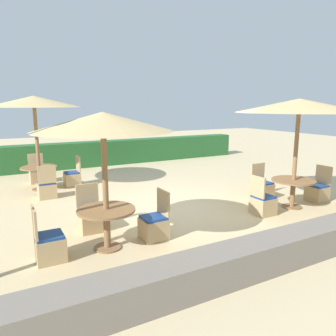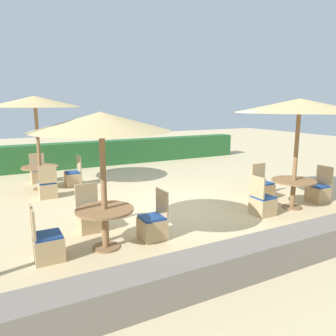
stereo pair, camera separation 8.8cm
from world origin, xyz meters
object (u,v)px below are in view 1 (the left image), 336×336
object	(u,v)px
parasol_front_left	(103,122)
patio_chair_front_right_north	(262,189)
patio_chair_back_left_south	(47,189)
parasol_front_right	(299,106)
round_table_back_left	(39,172)
patio_chair_back_left_north	(37,175)
round_table_front_left	(107,218)
patio_chair_front_left_east	(154,225)
round_table_front_right	(293,186)
patio_chair_front_right_east	(317,191)
patio_chair_front_left_north	(91,218)
patio_chair_back_left_east	(73,178)
patio_chair_front_left_west	(49,245)
parasol_back_left	(34,102)
patio_chair_front_right_west	(262,204)

from	to	relation	value
parasol_front_left	patio_chair_front_right_north	size ratio (longest dim) A/B	2.58
patio_chair_back_left_south	patio_chair_front_right_north	world-z (taller)	same
patio_chair_back_left_south	parasol_front_right	size ratio (longest dim) A/B	0.31
round_table_back_left	patio_chair_back_left_south	world-z (taller)	patio_chair_back_left_south
patio_chair_back_left_north	parasol_front_right	xyz separation A→B (m)	(5.18, -5.77, 2.21)
round_table_back_left	round_table_front_left	bearing A→B (deg)	-84.50
round_table_front_left	patio_chair_front_left_east	world-z (taller)	patio_chair_front_left_east
round_table_front_right	patio_chair_front_right_east	world-z (taller)	patio_chair_front_right_east
patio_chair_back_left_south	patio_chair_front_left_north	distance (m)	2.90
patio_chair_back_left_south	patio_chair_back_left_east	bearing A→B (deg)	48.14
patio_chair_front_left_west	patio_chair_front_right_north	world-z (taller)	same
parasol_back_left	parasol_front_left	world-z (taller)	parasol_back_left
patio_chair_front_left_north	patio_chair_front_left_east	bearing A→B (deg)	133.83
round_table_back_left	patio_chair_front_left_east	bearing A→B (deg)	-74.10
patio_chair_back_left_east	round_table_front_right	bearing A→B (deg)	-138.32
patio_chair_back_left_east	patio_chair_front_right_west	size ratio (longest dim) A/B	1.00
round_table_front_left	patio_chair_front_right_north	bearing A→B (deg)	12.46
parasol_back_left	parasol_front_right	xyz separation A→B (m)	(5.23, -4.79, -0.10)
round_table_back_left	round_table_front_right	xyz separation A→B (m)	(5.23, -4.79, 0.00)
parasol_back_left	round_table_front_right	world-z (taller)	parasol_back_left
round_table_back_left	patio_chair_front_left_north	distance (m)	3.93
round_table_back_left	parasol_front_right	distance (m)	7.35
patio_chair_back_left_east	parasol_front_left	bearing A→B (deg)	174.21
patio_chair_front_right_west	patio_chair_front_left_north	bearing A→B (deg)	-104.07
patio_chair_back_left_east	parasol_back_left	bearing A→B (deg)	90.37
patio_chair_front_left_north	patio_chair_front_right_north	distance (m)	4.73
patio_chair_back_left_east	patio_chair_front_left_west	size ratio (longest dim) A/B	1.00
patio_chair_front_left_east	patio_chair_front_right_west	distance (m)	2.81
parasol_back_left	round_table_front_left	world-z (taller)	parasol_back_left
patio_chair_back_left_north	patio_chair_front_left_west	size ratio (longest dim) A/B	1.00
patio_chair_front_right_north	patio_chair_front_right_west	size ratio (longest dim) A/B	1.00
patio_chair_front_right_north	patio_chair_front_right_east	size ratio (longest dim) A/B	1.00
patio_chair_back_left_south	round_table_front_right	world-z (taller)	patio_chair_back_left_south
patio_chair_front_left_north	patio_chair_front_left_west	size ratio (longest dim) A/B	1.00
patio_chair_front_right_west	parasol_front_right	bearing A→B (deg)	92.32
parasol_front_left	patio_chair_front_left_north	size ratio (longest dim) A/B	2.58
patio_chair_back_left_north	patio_chair_front_right_west	bearing A→B (deg)	125.50
patio_chair_front_left_north	parasol_front_right	distance (m)	5.35
parasol_back_left	round_table_back_left	world-z (taller)	parasol_back_left
round_table_back_left	patio_chair_front_right_east	xyz separation A→B (m)	(6.24, -4.73, -0.29)
patio_chair_back_left_south	patio_chair_front_left_north	world-z (taller)	same
patio_chair_front_left_east	parasol_front_right	xyz separation A→B (m)	(3.84, 0.09, 2.21)
parasol_front_left	patio_chair_front_left_east	size ratio (longest dim) A/B	2.58
parasol_back_left	patio_chair_front_left_west	size ratio (longest dim) A/B	2.95
patio_chair_front_left_north	round_table_front_left	bearing A→B (deg)	91.46
parasol_back_left	patio_chair_front_right_east	size ratio (longest dim) A/B	2.95
patio_chair_back_left_south	parasol_front_right	bearing A→B (deg)	-35.99
patio_chair_front_left_east	round_table_front_right	bearing A→B (deg)	-88.71
parasol_back_left	patio_chair_back_left_south	size ratio (longest dim) A/B	2.95
parasol_back_left	parasol_front_left	bearing A→B (deg)	-84.50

